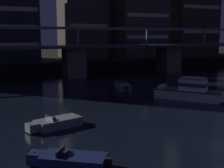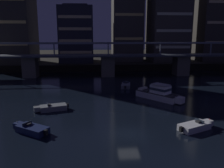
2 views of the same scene
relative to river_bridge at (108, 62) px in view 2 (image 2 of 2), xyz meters
The scene contains 13 objects.
ground_plane 40.09m from the river_bridge, 90.00° to the right, with size 400.00×400.00×0.00m, color black.
far_riverbank 48.10m from the river_bridge, 90.00° to the left, with size 240.00×80.00×2.20m, color black.
river_bridge is the anchor object (origin of this frame).
tower_west_low 35.81m from the river_bridge, 151.64° to the left, with size 10.67×13.94×33.10m.
tower_west_tall 21.96m from the river_bridge, 117.73° to the left, with size 11.30×13.27×19.15m.
tower_central 28.84m from the river_bridge, 68.24° to the left, with size 10.43×11.06×40.46m.
tower_east_tall 31.00m from the river_bridge, 38.74° to the left, with size 12.67×13.99×27.09m.
tower_east_low 47.66m from the river_bridge, 25.99° to the left, with size 13.24×13.27×34.11m.
cabin_cruiser_near_left 26.63m from the river_bridge, 73.23° to the right, with size 7.33×8.41×2.79m.
speedboat_near_center 32.23m from the river_bridge, 108.93° to the right, with size 5.17×2.85×1.16m.
speedboat_mid_left 40.35m from the river_bridge, 106.47° to the right, with size 4.76×3.86×1.16m.
speedboat_mid_center 40.25m from the river_bridge, 78.09° to the right, with size 5.01×3.24×1.16m.
speedboat_mid_right 15.74m from the river_bridge, 78.32° to the right, with size 2.51×5.22×1.16m.
Camera 2 is at (-3.96, -24.97, 11.16)m, focal length 37.27 mm.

